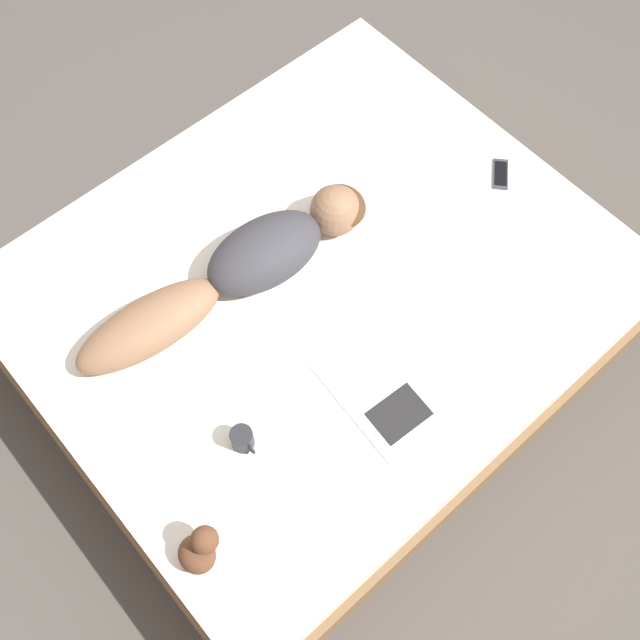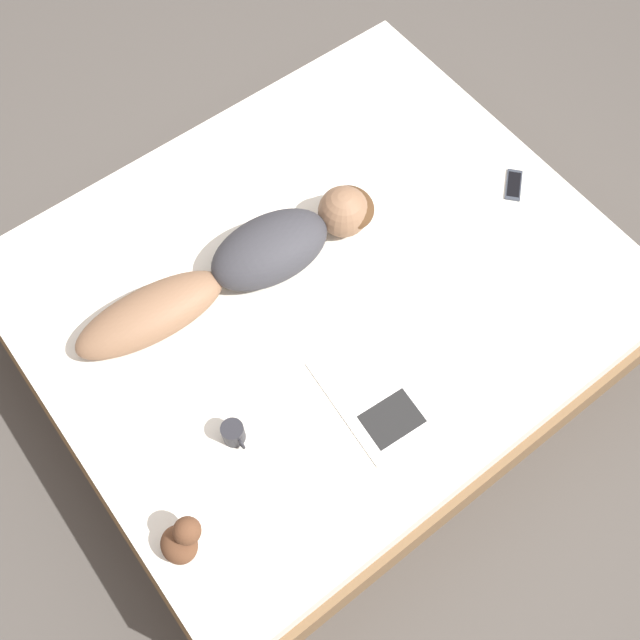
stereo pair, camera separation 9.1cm
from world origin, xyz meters
TOP-DOWN VIEW (x-y plane):
  - ground_plane at (0.00, 0.00)m, footprint 12.00×12.00m
  - bed at (0.00, 0.00)m, footprint 1.97×2.31m
  - person at (-0.19, -0.21)m, footprint 0.36×1.30m
  - open_magazine at (0.51, -0.14)m, footprint 0.49×0.33m
  - coffee_mug at (0.33, -0.64)m, footprint 0.11×0.08m
  - cell_phone at (0.14, 0.93)m, footprint 0.15×0.16m
  - plush_toy at (0.54, -0.98)m, footprint 0.13×0.15m

SIDE VIEW (x-z plane):
  - ground_plane at x=0.00m, z-range 0.00..0.00m
  - bed at x=0.00m, z-range 0.00..0.58m
  - open_magazine at x=0.51m, z-range 0.59..0.60m
  - cell_phone at x=0.14m, z-range 0.59..0.60m
  - coffee_mug at x=0.33m, z-range 0.59..0.68m
  - plush_toy at x=0.54m, z-range 0.58..0.76m
  - person at x=-0.19m, z-range 0.58..0.79m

